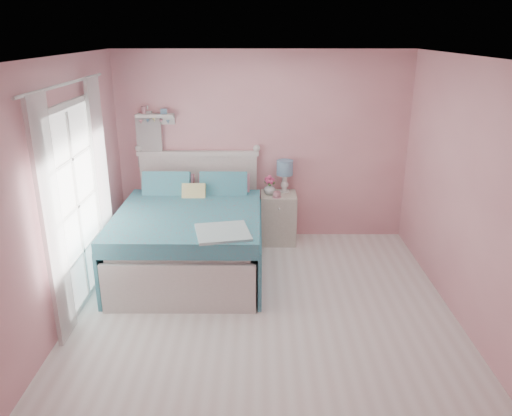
{
  "coord_description": "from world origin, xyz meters",
  "views": [
    {
      "loc": [
        -0.06,
        -4.52,
        2.83
      ],
      "look_at": [
        -0.09,
        1.2,
        0.78
      ],
      "focal_mm": 35.0,
      "sensor_mm": 36.0,
      "label": 1
    }
  ],
  "objects_px": {
    "nightstand": "(278,218)",
    "table_lamp": "(285,170)",
    "bed": "(191,237)",
    "teacup": "(277,195)",
    "vase": "(270,188)"
  },
  "relations": [
    {
      "from": "nightstand",
      "to": "table_lamp",
      "type": "distance_m",
      "value": 0.68
    },
    {
      "from": "nightstand",
      "to": "table_lamp",
      "type": "xyz_separation_m",
      "value": [
        0.08,
        0.11,
        0.66
      ]
    },
    {
      "from": "table_lamp",
      "to": "nightstand",
      "type": "bearing_deg",
      "value": -127.54
    },
    {
      "from": "table_lamp",
      "to": "teacup",
      "type": "relative_size",
      "value": 4.37
    },
    {
      "from": "bed",
      "to": "nightstand",
      "type": "height_order",
      "value": "bed"
    },
    {
      "from": "table_lamp",
      "to": "teacup",
      "type": "xyz_separation_m",
      "value": [
        -0.11,
        -0.26,
        -0.27
      ]
    },
    {
      "from": "bed",
      "to": "teacup",
      "type": "relative_size",
      "value": 21.21
    },
    {
      "from": "bed",
      "to": "table_lamp",
      "type": "bearing_deg",
      "value": 38.34
    },
    {
      "from": "nightstand",
      "to": "vase",
      "type": "bearing_deg",
      "value": -175.38
    },
    {
      "from": "vase",
      "to": "nightstand",
      "type": "bearing_deg",
      "value": 4.62
    },
    {
      "from": "bed",
      "to": "nightstand",
      "type": "distance_m",
      "value": 1.39
    },
    {
      "from": "bed",
      "to": "nightstand",
      "type": "relative_size",
      "value": 3.09
    },
    {
      "from": "nightstand",
      "to": "vase",
      "type": "relative_size",
      "value": 4.15
    },
    {
      "from": "nightstand",
      "to": "table_lamp",
      "type": "bearing_deg",
      "value": 52.46
    },
    {
      "from": "teacup",
      "to": "table_lamp",
      "type": "bearing_deg",
      "value": 66.16
    }
  ]
}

